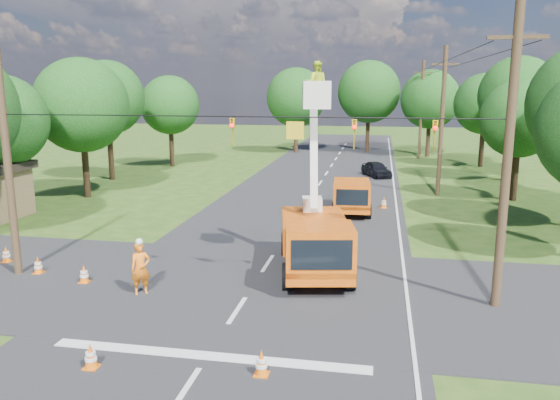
% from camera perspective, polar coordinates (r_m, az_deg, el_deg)
% --- Properties ---
extents(ground, '(140.00, 140.00, 0.00)m').
position_cam_1_polar(ground, '(37.41, 3.37, 0.42)').
color(ground, '#274815').
rests_on(ground, ground).
extents(road_main, '(12.00, 100.00, 0.06)m').
position_cam_1_polar(road_main, '(37.41, 3.37, 0.42)').
color(road_main, black).
rests_on(road_main, ground).
extents(road_cross, '(56.00, 10.00, 0.07)m').
position_cam_1_polar(road_cross, '(20.31, -3.03, -9.36)').
color(road_cross, black).
rests_on(road_cross, ground).
extents(stop_bar, '(9.00, 0.45, 0.02)m').
position_cam_1_polar(stop_bar, '(15.74, -7.60, -15.98)').
color(stop_bar, silver).
rests_on(stop_bar, ground).
extents(edge_line, '(0.12, 90.00, 0.02)m').
position_cam_1_polar(edge_line, '(37.16, 11.97, 0.11)').
color(edge_line, silver).
rests_on(edge_line, ground).
extents(bucket_truck, '(3.61, 6.95, 8.28)m').
position_cam_1_polar(bucket_truck, '(21.65, 3.73, -3.22)').
color(bucket_truck, orange).
rests_on(bucket_truck, ground).
extents(second_truck, '(2.48, 5.63, 2.06)m').
position_cam_1_polar(second_truck, '(32.48, 7.49, 0.55)').
color(second_truck, orange).
rests_on(second_truck, ground).
extents(ground_worker, '(0.84, 0.77, 1.93)m').
position_cam_1_polar(ground_worker, '(20.18, -14.36, -6.95)').
color(ground_worker, orange).
rests_on(ground_worker, ground).
extents(distant_car, '(2.91, 4.04, 1.28)m').
position_cam_1_polar(distant_car, '(46.07, 10.05, 3.20)').
color(distant_car, black).
rests_on(distant_car, ground).
extents(traffic_cone_0, '(0.38, 0.38, 0.71)m').
position_cam_1_polar(traffic_cone_0, '(15.71, -19.17, -15.16)').
color(traffic_cone_0, orange).
rests_on(traffic_cone_0, ground).
extents(traffic_cone_1, '(0.38, 0.38, 0.71)m').
position_cam_1_polar(traffic_cone_1, '(14.59, -1.95, -16.65)').
color(traffic_cone_1, orange).
rests_on(traffic_cone_1, ground).
extents(traffic_cone_2, '(0.38, 0.38, 0.71)m').
position_cam_1_polar(traffic_cone_2, '(24.20, 1.41, -4.96)').
color(traffic_cone_2, orange).
rests_on(traffic_cone_2, ground).
extents(traffic_cone_3, '(0.38, 0.38, 0.71)m').
position_cam_1_polar(traffic_cone_3, '(27.44, 6.90, -3.03)').
color(traffic_cone_3, orange).
rests_on(traffic_cone_3, ground).
extents(traffic_cone_4, '(0.38, 0.38, 0.71)m').
position_cam_1_polar(traffic_cone_4, '(22.10, -19.80, -7.30)').
color(traffic_cone_4, orange).
rests_on(traffic_cone_4, ground).
extents(traffic_cone_5, '(0.38, 0.38, 0.71)m').
position_cam_1_polar(traffic_cone_5, '(23.84, -23.95, -6.25)').
color(traffic_cone_5, orange).
rests_on(traffic_cone_5, ground).
extents(traffic_cone_6, '(0.38, 0.38, 0.71)m').
position_cam_1_polar(traffic_cone_6, '(25.91, -26.70, -5.11)').
color(traffic_cone_6, orange).
rests_on(traffic_cone_6, ground).
extents(traffic_cone_7, '(0.38, 0.38, 0.71)m').
position_cam_1_polar(traffic_cone_7, '(34.05, 10.80, -0.27)').
color(traffic_cone_7, orange).
rests_on(traffic_cone_7, ground).
extents(pole_right_near, '(1.80, 0.30, 10.00)m').
position_cam_1_polar(pole_right_near, '(18.99, 22.68, 4.19)').
color(pole_right_near, '#4C3823').
rests_on(pole_right_near, ground).
extents(pole_right_mid, '(1.80, 0.30, 10.00)m').
position_cam_1_polar(pole_right_mid, '(38.70, 16.56, 7.97)').
color(pole_right_mid, '#4C3823').
rests_on(pole_right_mid, ground).
extents(pole_right_far, '(1.80, 0.30, 10.00)m').
position_cam_1_polar(pole_right_far, '(58.60, 14.55, 9.17)').
color(pole_right_far, '#4C3823').
rests_on(pole_right_far, ground).
extents(pole_left, '(0.30, 0.30, 9.00)m').
position_cam_1_polar(pole_left, '(23.29, -26.59, 3.58)').
color(pole_left, '#4C3823').
rests_on(pole_left, ground).
extents(signal_span, '(18.00, 0.29, 1.07)m').
position_cam_1_polar(signal_span, '(18.61, 3.50, 7.33)').
color(signal_span, black).
rests_on(signal_span, ground).
extents(tree_left_c, '(5.20, 5.20, 8.06)m').
position_cam_1_polar(tree_left_c, '(34.57, -27.17, 7.34)').
color(tree_left_c, '#382616').
rests_on(tree_left_c, ground).
extents(tree_left_d, '(6.20, 6.20, 9.24)m').
position_cam_1_polar(tree_left_d, '(38.70, -20.05, 9.26)').
color(tree_left_d, '#382616').
rests_on(tree_left_d, ground).
extents(tree_left_e, '(5.80, 5.80, 9.41)m').
position_cam_1_polar(tree_left_e, '(45.68, -17.60, 10.14)').
color(tree_left_e, '#382616').
rests_on(tree_left_e, ground).
extents(tree_left_f, '(5.40, 5.40, 8.40)m').
position_cam_1_polar(tree_left_f, '(52.14, -11.43, 9.69)').
color(tree_left_f, '#382616').
rests_on(tree_left_f, ground).
extents(tree_right_c, '(5.00, 5.00, 7.83)m').
position_cam_1_polar(tree_right_c, '(38.48, 23.76, 7.76)').
color(tree_right_c, '#382616').
rests_on(tree_right_c, ground).
extents(tree_right_d, '(6.00, 6.00, 9.70)m').
position_cam_1_polar(tree_right_d, '(46.59, 23.62, 9.97)').
color(tree_right_d, '#382616').
rests_on(tree_right_d, ground).
extents(tree_right_e, '(5.60, 5.60, 8.63)m').
position_cam_1_polar(tree_right_e, '(54.25, 20.62, 9.38)').
color(tree_right_e, '#382616').
rests_on(tree_right_e, ground).
extents(tree_far_a, '(6.60, 6.60, 9.50)m').
position_cam_1_polar(tree_far_a, '(62.16, 1.69, 10.65)').
color(tree_far_a, '#382616').
rests_on(tree_far_a, ground).
extents(tree_far_b, '(7.00, 7.00, 10.32)m').
position_cam_1_polar(tree_far_b, '(63.44, 9.28, 11.09)').
color(tree_far_b, '#382616').
rests_on(tree_far_b, ground).
extents(tree_far_c, '(6.20, 6.20, 9.18)m').
position_cam_1_polar(tree_far_c, '(60.65, 15.43, 10.10)').
color(tree_far_c, '#382616').
rests_on(tree_far_c, ground).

